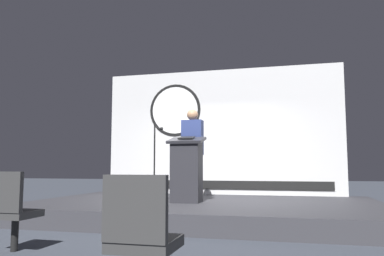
% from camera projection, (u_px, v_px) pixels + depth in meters
% --- Properties ---
extents(ground_plane, '(40.00, 40.00, 0.00)m').
position_uv_depth(ground_plane, '(204.00, 218.00, 7.08)').
color(ground_plane, '#383D47').
extents(stage_platform, '(6.40, 4.00, 0.30)m').
position_uv_depth(stage_platform, '(203.00, 210.00, 7.09)').
color(stage_platform, '#333338').
rests_on(stage_platform, ground).
extents(banner_display, '(5.57, 0.12, 2.95)m').
position_uv_depth(banner_display, '(219.00, 131.00, 9.05)').
color(banner_display, silver).
rests_on(banner_display, stage_platform).
extents(podium, '(0.64, 0.50, 1.20)m').
position_uv_depth(podium, '(187.00, 170.00, 6.93)').
color(podium, '#26262B').
rests_on(podium, stage_platform).
extents(speaker_person, '(0.40, 0.26, 1.77)m').
position_uv_depth(speaker_person, '(192.00, 153.00, 7.43)').
color(speaker_person, black).
rests_on(speaker_person, stage_platform).
extents(microphone_stand, '(0.24, 0.54, 1.42)m').
position_uv_depth(microphone_stand, '(155.00, 175.00, 6.97)').
color(microphone_stand, black).
rests_on(microphone_stand, stage_platform).
extents(audience_chair_left, '(0.44, 0.45, 0.89)m').
position_uv_depth(audience_chair_left, '(11.00, 207.00, 4.24)').
color(audience_chair_left, black).
rests_on(audience_chair_left, ground).
extents(audience_chair_right, '(0.44, 0.45, 0.89)m').
position_uv_depth(audience_chair_right, '(141.00, 233.00, 2.59)').
color(audience_chair_right, black).
rests_on(audience_chair_right, ground).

